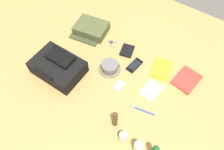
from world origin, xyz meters
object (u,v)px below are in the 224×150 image
(bucket_hat, at_px, (110,67))
(travel_guidebook, at_px, (161,69))
(cell_phone, at_px, (134,65))
(toothbrush, at_px, (141,110))
(toiletry_pouch, at_px, (91,29))
(cologne_bottle, at_px, (115,119))
(toothpaste_tube, at_px, (138,147))
(paperback_novel, at_px, (187,80))
(wallet, at_px, (127,51))
(backpack, at_px, (58,67))
(media_player, at_px, (119,86))
(lotion_bottle, at_px, (123,138))
(notepad, at_px, (151,91))
(wristwatch, at_px, (113,43))

(bucket_hat, bearing_deg, travel_guidebook, -146.10)
(cell_phone, bearing_deg, toothbrush, 128.22)
(toiletry_pouch, bearing_deg, bucket_hat, 147.20)
(bucket_hat, relative_size, cologne_bottle, 1.01)
(toothpaste_tube, xyz_separation_m, paperback_novel, (-0.04, -0.60, -0.06))
(travel_guidebook, relative_size, wallet, 1.80)
(cell_phone, bearing_deg, toiletry_pouch, -10.74)
(wallet, bearing_deg, backpack, 39.64)
(bucket_hat, xyz_separation_m, paperback_novel, (-0.50, -0.22, -0.02))
(media_player, bearing_deg, paperback_novel, -139.92)
(toothpaste_tube, distance_m, cologne_bottle, 0.20)
(paperback_novel, relative_size, wallet, 1.87)
(travel_guidebook, height_order, toothbrush, toothbrush)
(toiletry_pouch, relative_size, wallet, 2.54)
(travel_guidebook, bearing_deg, lotion_bottle, 94.54)
(lotion_bottle, xyz_separation_m, paperback_novel, (-0.14, -0.60, -0.05))
(lotion_bottle, distance_m, notepad, 0.39)
(cologne_bottle, height_order, toothbrush, cologne_bottle)
(bucket_hat, relative_size, travel_guidebook, 0.81)
(paperback_novel, xyz_separation_m, wallet, (0.48, 0.02, 0.00))
(toiletry_pouch, xyz_separation_m, lotion_bottle, (-0.69, 0.59, 0.02))
(lotion_bottle, relative_size, cologne_bottle, 0.79)
(toothpaste_tube, xyz_separation_m, lotion_bottle, (0.10, -0.00, -0.01))
(media_player, bearing_deg, cell_phone, -89.33)
(toothbrush, bearing_deg, toothpaste_tube, 114.94)
(paperback_novel, relative_size, cell_phone, 1.48)
(wristwatch, bearing_deg, cell_phone, 160.92)
(backpack, bearing_deg, bucket_hat, -142.38)
(backpack, height_order, media_player, backpack)
(toothpaste_tube, height_order, toothbrush, toothpaste_tube)
(cologne_bottle, relative_size, toothbrush, 0.99)
(lotion_bottle, relative_size, notepad, 0.84)
(lotion_bottle, distance_m, media_player, 0.37)
(media_player, bearing_deg, bucket_hat, -30.92)
(paperback_novel, bearing_deg, notepad, 52.57)
(cell_phone, relative_size, wristwatch, 1.95)
(paperback_novel, bearing_deg, backpack, 29.52)
(toothpaste_tube, relative_size, lotion_bottle, 1.09)
(wristwatch, xyz_separation_m, wallet, (-0.13, 0.00, 0.01))
(lotion_bottle, height_order, wristwatch, lotion_bottle)
(lotion_bottle, relative_size, cell_phone, 0.91)
(wallet, relative_size, notepad, 0.73)
(cell_phone, xyz_separation_m, toothbrush, (-0.22, 0.27, 0.00))
(backpack, bearing_deg, toiletry_pouch, -83.65)
(paperback_novel, bearing_deg, cell_phone, 15.02)
(bucket_hat, distance_m, cologne_bottle, 0.41)
(cell_phone, bearing_deg, wallet, -35.04)
(travel_guidebook, distance_m, wallet, 0.29)
(backpack, relative_size, toothpaste_tube, 2.53)
(backpack, distance_m, cologne_bottle, 0.55)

